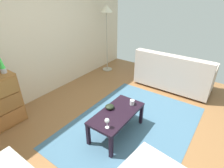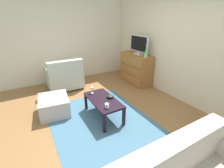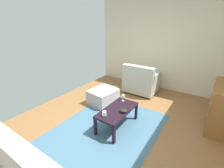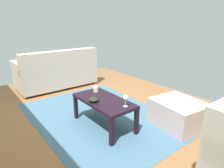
# 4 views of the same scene
# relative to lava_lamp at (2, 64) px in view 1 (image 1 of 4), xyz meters

# --- Properties ---
(ground_plane) EXTENTS (5.86, 4.49, 0.05)m
(ground_plane) POSITION_rel_lava_lamp_xyz_m (0.83, -1.65, -1.09)
(ground_plane) COLOR brown
(wall_accent_rear) EXTENTS (5.86, 0.12, 2.75)m
(wall_accent_rear) POSITION_rel_lava_lamp_xyz_m (0.83, 0.35, 0.31)
(wall_accent_rear) COLOR beige
(wall_accent_rear) RESTS_ON ground_plane
(area_rug) EXTENTS (2.60, 1.90, 0.01)m
(area_rug) POSITION_rel_lava_lamp_xyz_m (1.03, -1.85, -1.06)
(area_rug) COLOR #3E637C
(area_rug) RESTS_ON ground_plane
(lava_lamp) EXTENTS (0.09, 0.09, 0.33)m
(lava_lamp) POSITION_rel_lava_lamp_xyz_m (0.00, 0.00, 0.00)
(lava_lamp) COLOR #B7B7BC
(lava_lamp) RESTS_ON dresser
(coffee_table) EXTENTS (0.97, 0.48, 0.42)m
(coffee_table) POSITION_rel_lava_lamp_xyz_m (0.75, -1.73, -0.70)
(coffee_table) COLOR black
(coffee_table) RESTS_ON ground_plane
(wine_glass) EXTENTS (0.07, 0.07, 0.16)m
(wine_glass) POSITION_rel_lava_lamp_xyz_m (0.38, -1.81, -0.53)
(wine_glass) COLOR silver
(wine_glass) RESTS_ON coffee_table
(mug) EXTENTS (0.11, 0.08, 0.09)m
(mug) POSITION_rel_lava_lamp_xyz_m (1.08, -1.81, -0.61)
(mug) COLOR silver
(mug) RESTS_ON coffee_table
(bowl_decorative) EXTENTS (0.15, 0.15, 0.07)m
(bowl_decorative) POSITION_rel_lava_lamp_xyz_m (0.77, -1.57, -0.62)
(bowl_decorative) COLOR black
(bowl_decorative) RESTS_ON coffee_table
(couch_large) EXTENTS (0.85, 1.71, 0.87)m
(couch_large) POSITION_rel_lava_lamp_xyz_m (2.85, -1.93, -0.72)
(couch_large) COLOR #332319
(couch_large) RESTS_ON ground_plane
(standing_lamp) EXTENTS (0.32, 0.32, 1.78)m
(standing_lamp) POSITION_rel_lava_lamp_xyz_m (2.79, -0.00, 0.46)
(standing_lamp) COLOR #A59E8C
(standing_lamp) RESTS_ON ground_plane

